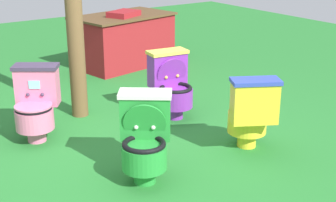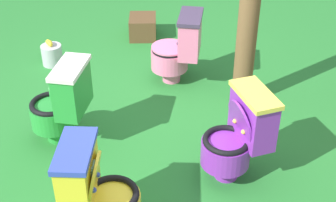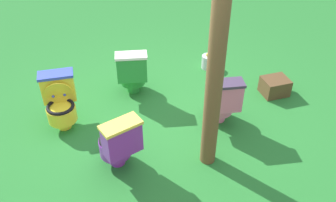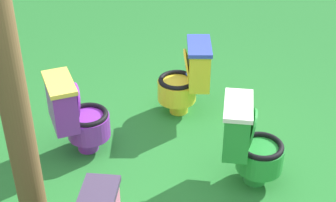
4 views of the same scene
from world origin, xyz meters
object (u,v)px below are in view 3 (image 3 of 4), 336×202
object	(u,v)px
toilet_purple	(118,143)
toilet_yellow	(60,101)
toilet_pink	(222,101)
lemon_bucket	(208,61)
wooden_post	(214,81)
toilet_green	(132,72)
small_crate	(275,86)

from	to	relation	value
toilet_purple	toilet_yellow	distance (m)	1.13
toilet_pink	toilet_purple	size ratio (longest dim) A/B	1.00
toilet_purple	lemon_bucket	xyz separation A→B (m)	(-2.36, -0.79, -0.26)
wooden_post	toilet_green	bearing A→B (deg)	-96.30
toilet_yellow	wooden_post	distance (m)	2.11
toilet_yellow	small_crate	distance (m)	3.04
toilet_green	lemon_bucket	xyz separation A→B (m)	(-1.35, 0.25, -0.26)
toilet_purple	toilet_yellow	world-z (taller)	same
toilet_pink	small_crate	world-z (taller)	toilet_pink
toilet_green	lemon_bucket	world-z (taller)	toilet_green
toilet_pink	small_crate	xyz separation A→B (m)	(-1.10, 0.10, -0.24)
toilet_pink	small_crate	bearing A→B (deg)	29.50
toilet_yellow	lemon_bucket	distance (m)	2.49
toilet_purple	toilet_pink	bearing A→B (deg)	-2.75
toilet_pink	toilet_purple	distance (m)	1.47
toilet_yellow	wooden_post	bearing A→B (deg)	146.71
toilet_purple	wooden_post	xyz separation A→B (m)	(-0.83, 0.61, 0.75)
toilet_green	toilet_purple	distance (m)	1.45
toilet_pink	lemon_bucket	distance (m)	1.42
toilet_yellow	lemon_bucket	size ratio (longest dim) A/B	2.63
toilet_green	wooden_post	xyz separation A→B (m)	(0.18, 1.65, 0.75)
small_crate	lemon_bucket	xyz separation A→B (m)	(0.18, -1.15, -0.01)
toilet_purple	wooden_post	bearing A→B (deg)	-28.83
toilet_purple	lemon_bucket	bearing A→B (deg)	25.98
toilet_green	lemon_bucket	distance (m)	1.40
toilet_purple	small_crate	world-z (taller)	toilet_purple
small_crate	toilet_purple	bearing A→B (deg)	-8.12
wooden_post	lemon_bucket	distance (m)	2.31
lemon_bucket	toilet_purple	bearing A→B (deg)	18.40
toilet_yellow	toilet_pink	bearing A→B (deg)	166.66
wooden_post	toilet_purple	bearing A→B (deg)	-36.40
toilet_pink	toilet_green	size ratio (longest dim) A/B	1.00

